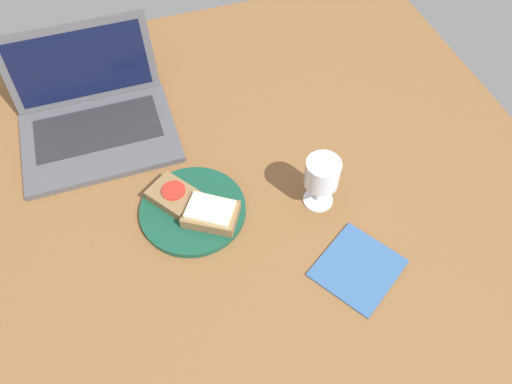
{
  "coord_description": "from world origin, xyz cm",
  "views": [
    {
      "loc": [
        -15.76,
        -57.93,
        89.75
      ],
      "look_at": [
        3.05,
        -1.4,
        8.0
      ],
      "focal_mm": 35.0,
      "sensor_mm": 36.0,
      "label": 1
    }
  ],
  "objects_px": {
    "napkin": "(358,268)",
    "sandwich_with_tomato": "(174,195)",
    "wine_glass": "(322,175)",
    "plate": "(193,210)",
    "laptop": "(94,115)",
    "sandwich_with_cheese": "(211,213)"
  },
  "relations": [
    {
      "from": "napkin",
      "to": "sandwich_with_tomato",
      "type": "bearing_deg",
      "value": 138.68
    },
    {
      "from": "wine_glass",
      "to": "napkin",
      "type": "xyz_separation_m",
      "value": [
        0.01,
        -0.17,
        -0.08
      ]
    },
    {
      "from": "plate",
      "to": "sandwich_with_cheese",
      "type": "xyz_separation_m",
      "value": [
        0.03,
        -0.03,
        0.02
      ]
    },
    {
      "from": "napkin",
      "to": "laptop",
      "type": "bearing_deg",
      "value": 128.34
    },
    {
      "from": "laptop",
      "to": "napkin",
      "type": "height_order",
      "value": "laptop"
    },
    {
      "from": "plate",
      "to": "sandwich_with_tomato",
      "type": "distance_m",
      "value": 0.05
    },
    {
      "from": "napkin",
      "to": "plate",
      "type": "bearing_deg",
      "value": 139.66
    },
    {
      "from": "laptop",
      "to": "napkin",
      "type": "xyz_separation_m",
      "value": [
        0.43,
        -0.54,
        -0.04
      ]
    },
    {
      "from": "plate",
      "to": "wine_glass",
      "type": "height_order",
      "value": "wine_glass"
    },
    {
      "from": "plate",
      "to": "wine_glass",
      "type": "distance_m",
      "value": 0.28
    },
    {
      "from": "plate",
      "to": "napkin",
      "type": "distance_m",
      "value": 0.35
    },
    {
      "from": "sandwich_with_tomato",
      "to": "napkin",
      "type": "bearing_deg",
      "value": -41.32
    },
    {
      "from": "plate",
      "to": "wine_glass",
      "type": "xyz_separation_m",
      "value": [
        0.26,
        -0.06,
        0.08
      ]
    },
    {
      "from": "sandwich_with_cheese",
      "to": "laptop",
      "type": "relative_size",
      "value": 0.37
    },
    {
      "from": "wine_glass",
      "to": "napkin",
      "type": "relative_size",
      "value": 0.81
    },
    {
      "from": "laptop",
      "to": "sandwich_with_cheese",
      "type": "bearing_deg",
      "value": -61.54
    },
    {
      "from": "wine_glass",
      "to": "sandwich_with_tomato",
      "type": "bearing_deg",
      "value": 162.69
    },
    {
      "from": "sandwich_with_tomato",
      "to": "laptop",
      "type": "height_order",
      "value": "laptop"
    },
    {
      "from": "plate",
      "to": "laptop",
      "type": "relative_size",
      "value": 0.63
    },
    {
      "from": "sandwich_with_tomato",
      "to": "laptop",
      "type": "xyz_separation_m",
      "value": [
        -0.13,
        0.27,
        0.01
      ]
    },
    {
      "from": "sandwich_with_tomato",
      "to": "sandwich_with_cheese",
      "type": "relative_size",
      "value": 0.93
    },
    {
      "from": "wine_glass",
      "to": "laptop",
      "type": "xyz_separation_m",
      "value": [
        -0.41,
        0.36,
        -0.05
      ]
    }
  ]
}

